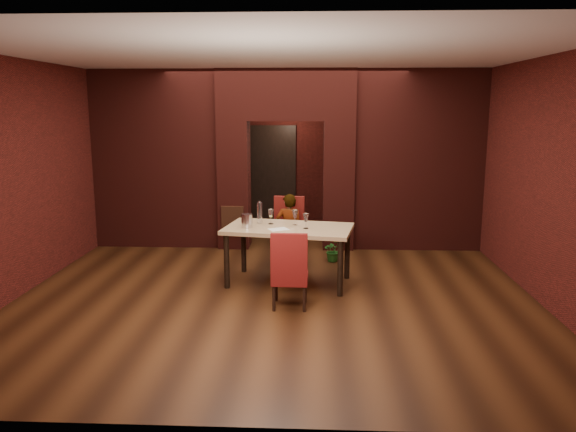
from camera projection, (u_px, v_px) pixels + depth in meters
name	position (u px, v px, depth m)	size (l,w,h in m)	color
floor	(279.00, 279.00, 8.45)	(8.00, 8.00, 0.00)	#402210
ceiling	(279.00, 59.00, 7.84)	(7.00, 8.00, 0.04)	silver
wall_back	(291.00, 151.00, 12.07)	(7.00, 0.04, 3.20)	maroon
wall_front	(246.00, 235.00, 4.23)	(7.00, 0.04, 3.20)	maroon
wall_left	(44.00, 172.00, 8.31)	(0.04, 8.00, 3.20)	maroon
wall_right	(524.00, 174.00, 7.98)	(0.04, 8.00, 3.20)	maroon
pillar_left	(234.00, 185.00, 10.24)	(0.55, 0.55, 2.30)	maroon
pillar_right	(339.00, 185.00, 10.15)	(0.55, 0.55, 2.30)	maroon
lintel	(286.00, 95.00, 9.89)	(2.45, 0.55, 0.90)	maroon
wing_wall_left	(157.00, 160.00, 10.22)	(2.27, 0.35, 3.20)	maroon
wing_wall_right	(418.00, 161.00, 10.00)	(2.27, 0.35, 3.20)	maroon
vent_panel	(233.00, 220.00, 10.06)	(0.40, 0.03, 0.50)	#984C2C
rear_door	(272.00, 177.00, 12.13)	(0.90, 0.08, 2.10)	black
rear_door_frame	(272.00, 177.00, 12.10)	(1.02, 0.04, 2.22)	black
dining_table	(289.00, 255.00, 8.18)	(1.80, 1.01, 0.84)	tan
chair_far	(288.00, 232.00, 9.11)	(0.50, 0.50, 1.10)	maroon
chair_near	(290.00, 269.00, 7.20)	(0.46, 0.46, 1.01)	maroon
person_seated	(289.00, 230.00, 9.01)	(0.43, 0.29, 1.19)	white
wine_glass_a	(271.00, 217.00, 8.27)	(0.09, 0.09, 0.22)	white
wine_glass_b	(295.00, 218.00, 8.20)	(0.09, 0.09, 0.22)	white
wine_glass_c	(306.00, 221.00, 7.97)	(0.09, 0.09, 0.22)	white
tasting_sheet	(279.00, 229.00, 7.93)	(0.27, 0.20, 0.00)	white
wine_bucket	(247.00, 221.00, 8.04)	(0.16, 0.16, 0.20)	silver
water_bottle	(260.00, 212.00, 8.32)	(0.08, 0.08, 0.34)	white
potted_plant	(333.00, 250.00, 9.37)	(0.33, 0.29, 0.37)	#1E5A1B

